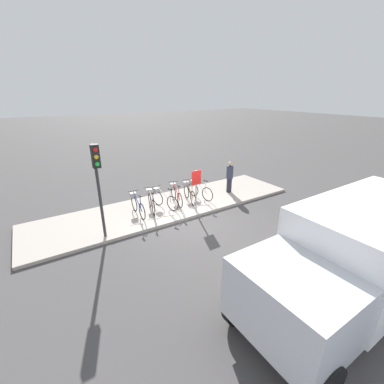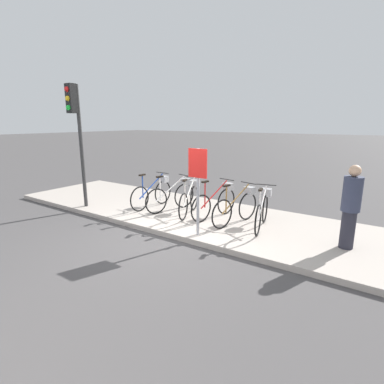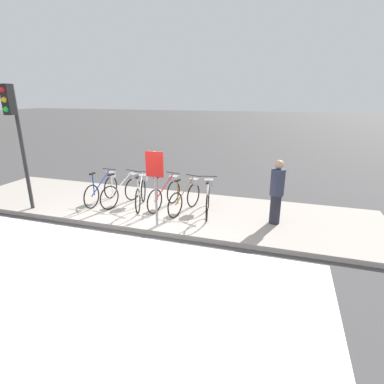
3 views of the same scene
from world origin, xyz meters
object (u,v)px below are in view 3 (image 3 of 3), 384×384
object	(u,v)px
parked_bicycle_0	(103,188)
parked_bicycle_1	(124,189)
parked_bicycle_3	(166,192)
traffic_light	(14,122)
sign_post	(155,176)
pedestrian	(277,191)
parked_bicycle_2	(141,191)
parked_bicycle_4	(186,196)
parked_bicycle_5	(208,197)

from	to	relation	value
parked_bicycle_0	parked_bicycle_1	world-z (taller)	same
parked_bicycle_3	traffic_light	world-z (taller)	traffic_light
sign_post	pedestrian	bearing A→B (deg)	20.91
parked_bicycle_2	sign_post	xyz separation A→B (m)	(0.99, -1.15, 0.83)
parked_bicycle_0	parked_bicycle_2	distance (m)	1.24
parked_bicycle_3	parked_bicycle_4	distance (m)	0.65
parked_bicycle_5	parked_bicycle_4	bearing A→B (deg)	-175.73
parked_bicycle_1	pedestrian	xyz separation A→B (m)	(4.32, -0.13, 0.40)
parked_bicycle_4	parked_bicycle_5	size ratio (longest dim) A/B	1.00
parked_bicycle_0	parked_bicycle_3	size ratio (longest dim) A/B	1.02
parked_bicycle_3	sign_post	distance (m)	1.56
parked_bicycle_0	pedestrian	size ratio (longest dim) A/B	1.01
parked_bicycle_5	parked_bicycle_1	bearing A→B (deg)	-179.04
parked_bicycle_3	traffic_light	size ratio (longest dim) A/B	0.48
parked_bicycle_0	parked_bicycle_1	size ratio (longest dim) A/B	1.03
parked_bicycle_4	pedestrian	distance (m)	2.41
parked_bicycle_4	parked_bicycle_1	bearing A→B (deg)	179.94
pedestrian	parked_bicycle_2	bearing A→B (deg)	178.45
parked_bicycle_1	parked_bicycle_4	xyz separation A→B (m)	(1.95, -0.00, 0.00)
parked_bicycle_1	traffic_light	distance (m)	3.29
parked_bicycle_2	parked_bicycle_3	world-z (taller)	same
traffic_light	sign_post	bearing A→B (deg)	0.77
parked_bicycle_1	parked_bicycle_5	bearing A→B (deg)	0.96
parked_bicycle_4	sign_post	size ratio (longest dim) A/B	0.87
parked_bicycle_1	traffic_light	xyz separation A→B (m)	(-2.33, -1.24, 1.97)
parked_bicycle_0	parked_bicycle_4	distance (m)	2.61
parked_bicycle_1	pedestrian	size ratio (longest dim) A/B	0.98
parked_bicycle_3	pedestrian	xyz separation A→B (m)	(3.02, -0.24, 0.40)
parked_bicycle_0	pedestrian	bearing A→B (deg)	-0.95
parked_bicycle_2	parked_bicycle_3	distance (m)	0.74
parked_bicycle_3	sign_post	size ratio (longest dim) A/B	0.87
parked_bicycle_0	parked_bicycle_1	xyz separation A→B (m)	(0.66, 0.05, 0.00)
parked_bicycle_1	parked_bicycle_2	xyz separation A→B (m)	(0.58, -0.03, 0.00)
parked_bicycle_2	parked_bicycle_3	xyz separation A→B (m)	(0.72, 0.14, 0.00)
parked_bicycle_1	parked_bicycle_2	world-z (taller)	same
parked_bicycle_0	pedestrian	xyz separation A→B (m)	(4.99, -0.08, 0.40)
parked_bicycle_4	traffic_light	xyz separation A→B (m)	(-4.28, -1.24, 1.97)
pedestrian	traffic_light	bearing A→B (deg)	-170.58
traffic_light	parked_bicycle_4	bearing A→B (deg)	16.11
pedestrian	sign_post	xyz separation A→B (m)	(-2.75, -1.05, 0.42)
parked_bicycle_0	parked_bicycle_2	world-z (taller)	same
sign_post	parked_bicycle_5	bearing A→B (deg)	51.64
parked_bicycle_4	traffic_light	bearing A→B (deg)	-163.89
parked_bicycle_2	sign_post	size ratio (longest dim) A/B	0.85
parked_bicycle_5	parked_bicycle_0	bearing A→B (deg)	-178.32
parked_bicycle_0	parked_bicycle_5	xyz separation A→B (m)	(3.21, 0.09, 0.00)
parked_bicycle_0	sign_post	world-z (taller)	sign_post
parked_bicycle_0	parked_bicycle_3	bearing A→B (deg)	4.59
parked_bicycle_1	parked_bicycle_3	distance (m)	1.31
parked_bicycle_0	parked_bicycle_5	size ratio (longest dim) A/B	1.02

